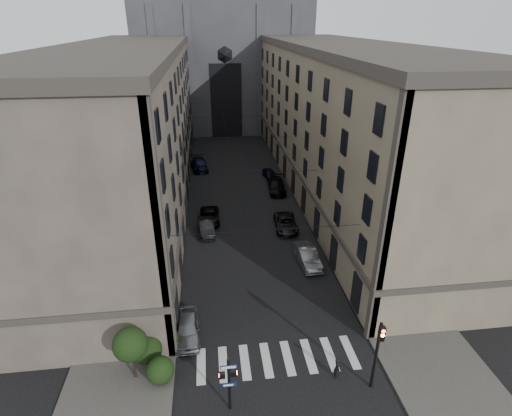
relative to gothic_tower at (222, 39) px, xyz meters
name	(u,v)px	position (x,y,z in m)	size (l,w,h in m)	color
sidewalk_left	(163,192)	(-10.50, -38.96, -17.72)	(7.00, 80.00, 0.15)	#383533
sidewalk_right	(313,185)	(10.50, -38.96, -17.72)	(7.00, 80.00, 0.15)	#383533
zebra_crossing	(277,359)	(0.00, -69.96, -17.79)	(11.00, 3.20, 0.01)	beige
building_left	(131,126)	(-13.44, -38.96, -8.45)	(13.60, 60.60, 18.85)	#484037
building_right	(339,120)	(13.44, -38.96, -8.45)	(13.60, 60.60, 18.85)	brown
gothic_tower	(222,39)	(0.00, 0.00, 0.00)	(35.00, 23.00, 58.00)	#2D2D33
pedestrian_signal_left	(229,381)	(-3.51, -73.46, -15.48)	(1.02, 0.38, 4.00)	black
traffic_light_right	(378,349)	(5.60, -73.04, -14.51)	(0.34, 0.50, 5.20)	black
shrub_cluster	(146,351)	(-8.72, -69.95, -16.00)	(3.90, 4.40, 3.90)	black
tram_wires	(238,139)	(0.00, -39.33, -10.55)	(14.00, 60.00, 0.43)	black
car_left_near	(188,328)	(-6.20, -66.96, -17.04)	(1.79, 4.45, 1.52)	slate
car_left_midnear	(206,227)	(-4.64, -51.12, -17.07)	(1.54, 4.42, 1.46)	black
car_left_midfar	(210,216)	(-4.24, -48.33, -17.12)	(2.24, 4.86, 1.35)	black
car_left_far	(199,165)	(-5.49, -30.13, -16.97)	(2.31, 5.69, 1.65)	black
car_right_near	(307,256)	(4.92, -58.43, -17.00)	(1.70, 4.86, 1.60)	slate
car_right_midnear	(286,223)	(4.20, -51.16, -17.09)	(2.35, 5.10, 1.42)	black
car_right_midfar	(277,186)	(5.05, -40.36, -16.99)	(2.27, 5.58, 1.62)	black
car_right_far	(270,174)	(4.88, -35.28, -17.13)	(1.58, 3.94, 1.34)	black
pedestrian	(337,368)	(3.60, -71.96, -16.99)	(0.59, 0.39, 1.61)	black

